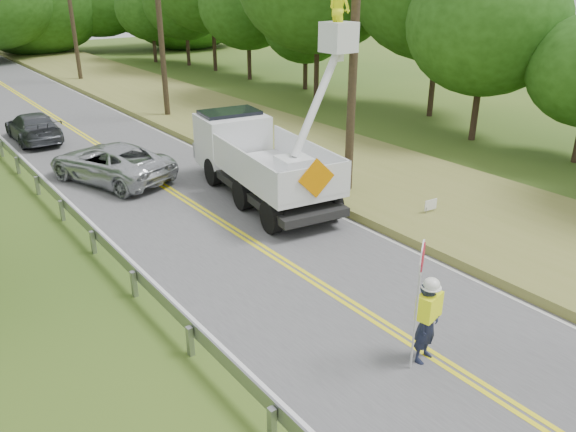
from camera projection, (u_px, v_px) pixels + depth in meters
ground at (466, 377)px, 11.33m from camera, size 140.00×140.00×0.00m
road at (164, 186)px, 21.61m from camera, size 7.20×96.00×0.03m
guardrail at (47, 188)px, 19.85m from camera, size 0.18×48.00×0.77m
utility_poles at (228, 31)px, 24.51m from camera, size 1.60×43.30×10.00m
tall_grass_verge at (307, 151)px, 25.47m from camera, size 7.00×96.00×0.30m
flagger at (427, 317)px, 11.43m from camera, size 1.12×0.56×2.94m
bucket_truck at (256, 148)px, 20.63m from camera, size 4.20×7.88×7.31m
suv_silver at (110, 162)px, 21.91m from camera, size 4.17×5.92×1.50m
suv_darkgrey at (33, 127)px, 27.31m from camera, size 2.01×4.77×1.38m
yard_sign at (431, 206)px, 18.41m from camera, size 0.51×0.08×0.73m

